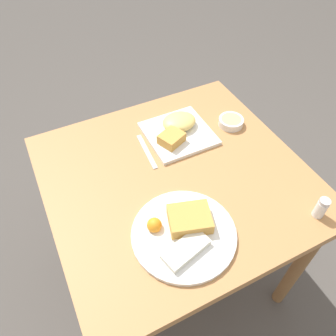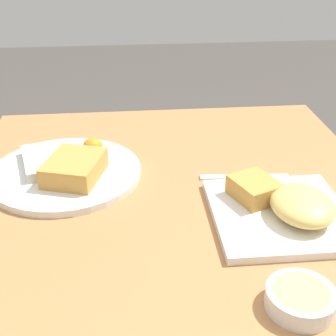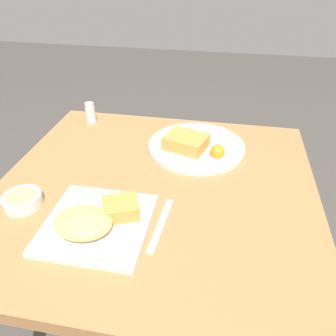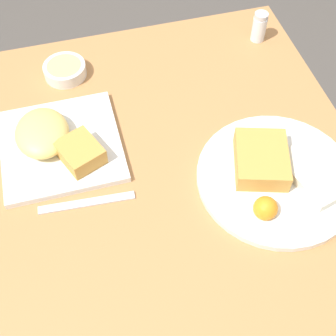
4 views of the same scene
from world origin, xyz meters
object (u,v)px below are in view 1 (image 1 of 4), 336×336
at_px(plate_square_near, 178,130).
at_px(butter_knife, 147,151).
at_px(sauce_ramekin, 231,122).
at_px(plate_oval_far, 184,231).
at_px(salt_shaker, 321,209).

height_order(plate_square_near, butter_knife, plate_square_near).
bearing_deg(sauce_ramekin, plate_square_near, -12.06).
height_order(sauce_ramekin, butter_knife, sauce_ramekin).
bearing_deg(plate_oval_far, plate_square_near, -115.17).
height_order(salt_shaker, butter_knife, salt_shaker).
height_order(plate_oval_far, salt_shaker, salt_shaker).
xyz_separation_m(sauce_ramekin, salt_shaker, (-0.00, 0.47, 0.02)).
xyz_separation_m(plate_oval_far, sauce_ramekin, (-0.39, -0.34, -0.00)).
bearing_deg(plate_oval_far, salt_shaker, 162.88).
bearing_deg(plate_square_near, salt_shaker, 112.51).
height_order(plate_oval_far, butter_knife, plate_oval_far).
xyz_separation_m(plate_oval_far, butter_knife, (-0.04, -0.35, -0.01)).
bearing_deg(salt_shaker, plate_square_near, -67.49).
distance_m(plate_oval_far, sauce_ramekin, 0.52).
bearing_deg(sauce_ramekin, plate_oval_far, 41.42).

